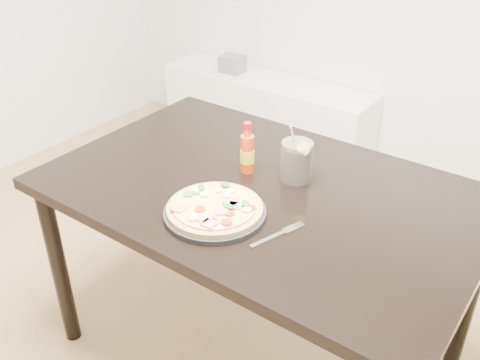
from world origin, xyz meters
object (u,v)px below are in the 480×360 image
Objects in this scene: dining_table at (261,207)px; hot_sauce_bottle at (247,153)px; pizza at (215,207)px; cola_cup at (296,162)px; fork at (279,234)px; media_console at (266,116)px; plate at (215,213)px.

hot_sauce_bottle is at bearing 151.99° from dining_table.
pizza is 1.48× the size of cola_cup.
media_console is (-1.10, 1.61, -0.50)m from fork.
fork is at bearing -40.64° from hot_sauce_bottle.
media_console is at bearing 120.99° from hot_sauce_bottle.
pizza is 0.34m from cola_cup.
hot_sauce_bottle is at bearing 105.25° from plate.
plate reaches higher than media_console.
hot_sauce_bottle is at bearing 105.39° from pizza.
dining_table is 0.19m from hot_sauce_bottle.
plate is 0.21m from fork.
hot_sauce_bottle is 1.70m from media_console.
hot_sauce_bottle is 0.94× the size of cola_cup.
cola_cup reaches higher than media_console.
fork reaches higher than dining_table.
plate is (-0.02, -0.22, 0.09)m from dining_table.
hot_sauce_bottle is 0.13× the size of media_console.
pizza reaches higher than dining_table.
pizza is 1.58× the size of hot_sauce_bottle.
fork reaches higher than media_console.
fork is (0.21, 0.03, -0.01)m from plate.
plate is 0.02m from pizza.
pizza is at bearing -154.31° from fork.
pizza is 0.20× the size of media_console.
media_console is at bearing 126.72° from cola_cup.
fork is 0.13× the size of media_console.
hot_sauce_bottle is (-0.09, 0.05, 0.16)m from dining_table.
fork is (0.12, -0.29, -0.06)m from cola_cup.
cola_cup reaches higher than hot_sauce_bottle.
hot_sauce_bottle is at bearing -59.01° from media_console.
hot_sauce_bottle is 0.38m from fork.
hot_sauce_bottle reaches higher than fork.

